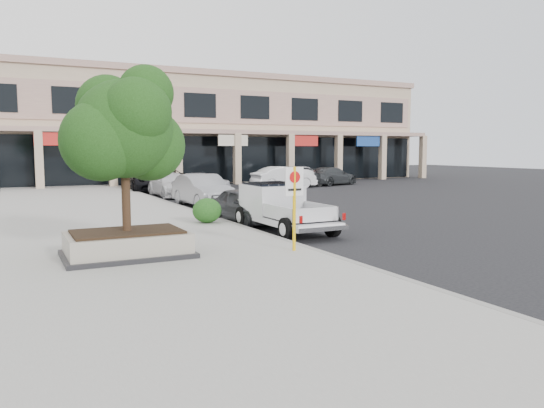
{
  "coord_description": "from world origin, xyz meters",
  "views": [
    {
      "loc": [
        -9.14,
        -13.35,
        2.94
      ],
      "look_at": [
        -1.66,
        1.5,
        1.19
      ],
      "focal_mm": 35.0,
      "sensor_mm": 36.0,
      "label": 1
    }
  ],
  "objects_px": {
    "curb_car_a": "(246,205)",
    "curb_car_b": "(203,191)",
    "curb_car_c": "(172,185)",
    "lot_car_a": "(201,181)",
    "curb_car_d": "(149,179)",
    "lot_car_c": "(332,176)",
    "lot_car_f": "(303,178)",
    "lot_car_d": "(168,177)",
    "planter": "(127,244)",
    "lot_car_b": "(284,177)",
    "lot_car_e": "(303,174)",
    "pickup_truck": "(284,208)",
    "planter_tree": "(128,130)",
    "no_parking_sign": "(294,197)"
  },
  "relations": [
    {
      "from": "curb_car_a",
      "to": "no_parking_sign",
      "type": "bearing_deg",
      "value": -108.43
    },
    {
      "from": "lot_car_e",
      "to": "lot_car_d",
      "type": "bearing_deg",
      "value": 86.05
    },
    {
      "from": "lot_car_a",
      "to": "lot_car_d",
      "type": "bearing_deg",
      "value": 18.12
    },
    {
      "from": "lot_car_a",
      "to": "lot_car_d",
      "type": "distance_m",
      "value": 5.27
    },
    {
      "from": "curb_car_b",
      "to": "lot_car_a",
      "type": "relative_size",
      "value": 1.23
    },
    {
      "from": "lot_car_c",
      "to": "curb_car_b",
      "type": "bearing_deg",
      "value": 106.27
    },
    {
      "from": "no_parking_sign",
      "to": "lot_car_b",
      "type": "distance_m",
      "value": 24.96
    },
    {
      "from": "lot_car_d",
      "to": "lot_car_e",
      "type": "xyz_separation_m",
      "value": [
        10.95,
        -1.71,
        0.05
      ]
    },
    {
      "from": "curb_car_d",
      "to": "lot_car_c",
      "type": "relative_size",
      "value": 1.2
    },
    {
      "from": "no_parking_sign",
      "to": "planter_tree",
      "type": "bearing_deg",
      "value": 161.04
    },
    {
      "from": "lot_car_e",
      "to": "lot_car_f",
      "type": "xyz_separation_m",
      "value": [
        -1.45,
        -2.58,
        -0.13
      ]
    },
    {
      "from": "lot_car_e",
      "to": "curb_car_a",
      "type": "bearing_deg",
      "value": 149.38
    },
    {
      "from": "no_parking_sign",
      "to": "lot_car_e",
      "type": "height_order",
      "value": "no_parking_sign"
    },
    {
      "from": "planter_tree",
      "to": "curb_car_a",
      "type": "bearing_deg",
      "value": 42.77
    },
    {
      "from": "planter_tree",
      "to": "lot_car_a",
      "type": "relative_size",
      "value": 0.99
    },
    {
      "from": "planter",
      "to": "curb_car_d",
      "type": "bearing_deg",
      "value": 74.99
    },
    {
      "from": "curb_car_c",
      "to": "lot_car_e",
      "type": "relative_size",
      "value": 1.06
    },
    {
      "from": "planter_tree",
      "to": "curb_car_b",
      "type": "height_order",
      "value": "planter_tree"
    },
    {
      "from": "lot_car_a",
      "to": "lot_car_f",
      "type": "bearing_deg",
      "value": -75.73
    },
    {
      "from": "curb_car_b",
      "to": "lot_car_b",
      "type": "height_order",
      "value": "curb_car_b"
    },
    {
      "from": "curb_car_c",
      "to": "lot_car_a",
      "type": "height_order",
      "value": "curb_car_c"
    },
    {
      "from": "curb_car_a",
      "to": "curb_car_b",
      "type": "relative_size",
      "value": 0.82
    },
    {
      "from": "curb_car_d",
      "to": "planter_tree",
      "type": "bearing_deg",
      "value": -102.88
    },
    {
      "from": "planter",
      "to": "curb_car_b",
      "type": "distance_m",
      "value": 13.2
    },
    {
      "from": "curb_car_a",
      "to": "lot_car_b",
      "type": "height_order",
      "value": "lot_car_b"
    },
    {
      "from": "planter",
      "to": "curb_car_a",
      "type": "relative_size",
      "value": 0.79
    },
    {
      "from": "curb_car_d",
      "to": "lot_car_c",
      "type": "bearing_deg",
      "value": -0.72
    },
    {
      "from": "curb_car_b",
      "to": "lot_car_d",
      "type": "relative_size",
      "value": 0.92
    },
    {
      "from": "curb_car_a",
      "to": "lot_car_f",
      "type": "distance_m",
      "value": 20.46
    },
    {
      "from": "lot_car_c",
      "to": "lot_car_e",
      "type": "distance_m",
      "value": 2.63
    },
    {
      "from": "lot_car_d",
      "to": "lot_car_e",
      "type": "distance_m",
      "value": 11.08
    },
    {
      "from": "planter",
      "to": "lot_car_d",
      "type": "distance_m",
      "value": 27.41
    },
    {
      "from": "curb_car_c",
      "to": "lot_car_d",
      "type": "relative_size",
      "value": 0.92
    },
    {
      "from": "curb_car_c",
      "to": "lot_car_c",
      "type": "bearing_deg",
      "value": 15.52
    },
    {
      "from": "no_parking_sign",
      "to": "curb_car_a",
      "type": "distance_m",
      "value": 6.83
    },
    {
      "from": "pickup_truck",
      "to": "curb_car_a",
      "type": "height_order",
      "value": "pickup_truck"
    },
    {
      "from": "lot_car_d",
      "to": "lot_car_f",
      "type": "relative_size",
      "value": 1.34
    },
    {
      "from": "lot_car_a",
      "to": "lot_car_e",
      "type": "distance_m",
      "value": 10.64
    },
    {
      "from": "pickup_truck",
      "to": "curb_car_b",
      "type": "bearing_deg",
      "value": 88.91
    },
    {
      "from": "lot_car_f",
      "to": "planter_tree",
      "type": "bearing_deg",
      "value": 130.89
    },
    {
      "from": "planter_tree",
      "to": "curb_car_b",
      "type": "relative_size",
      "value": 0.81
    },
    {
      "from": "planter",
      "to": "lot_car_b",
      "type": "distance_m",
      "value": 26.15
    },
    {
      "from": "curb_car_b",
      "to": "lot_car_d",
      "type": "xyz_separation_m",
      "value": [
        2.24,
        14.42,
        -0.07
      ]
    },
    {
      "from": "planter_tree",
      "to": "curb_car_b",
      "type": "xyz_separation_m",
      "value": [
        6.02,
        11.52,
        -2.6
      ]
    },
    {
      "from": "curb_car_a",
      "to": "lot_car_d",
      "type": "bearing_deg",
      "value": 77.0
    },
    {
      "from": "lot_car_a",
      "to": "lot_car_b",
      "type": "relative_size",
      "value": 0.83
    },
    {
      "from": "planter",
      "to": "lot_car_b",
      "type": "xyz_separation_m",
      "value": [
        15.73,
        20.89,
        0.33
      ]
    },
    {
      "from": "curb_car_b",
      "to": "planter",
      "type": "bearing_deg",
      "value": -119.69
    },
    {
      "from": "pickup_truck",
      "to": "lot_car_e",
      "type": "xyz_separation_m",
      "value": [
        13.3,
        21.67,
        -0.05
      ]
    },
    {
      "from": "planter_tree",
      "to": "no_parking_sign",
      "type": "relative_size",
      "value": 1.74
    }
  ]
}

